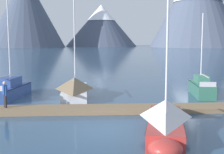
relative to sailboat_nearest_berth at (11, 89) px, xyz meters
name	(u,v)px	position (x,y,z in m)	size (l,w,h in m)	color
ground_plane	(113,130)	(8.21, -9.01, -0.65)	(700.00, 700.00, 0.00)	#2D4C6B
mountain_west_summit	(26,10)	(-53.74, 196.03, 26.53)	(56.34, 56.34, 53.23)	#424C60
mountain_central_massif	(101,25)	(0.22, 234.59, 17.82)	(61.12, 61.12, 35.66)	#424C60
mountain_shoulder_ridge	(197,0)	(72.73, 200.29, 34.06)	(69.88, 69.88, 65.58)	#4C566B
dock	(112,109)	(8.21, -5.01, -0.50)	(21.15, 3.13, 0.30)	#846B4C
sailboat_nearest_berth	(11,89)	(0.00, 0.00, 0.00)	(2.45, 6.07, 7.79)	navy
sailboat_second_berth	(75,87)	(5.22, -0.05, 0.15)	(2.56, 7.24, 8.41)	white
sailboat_mid_dock_port	(165,119)	(10.76, -9.80, 0.14)	(2.74, 6.78, 8.48)	#B2332D
sailboat_mid_dock_starboard	(200,87)	(15.71, 0.98, 0.04)	(1.76, 5.67, 6.80)	#336B56
person_on_dock	(5,93)	(1.39, -5.15, 0.61)	(0.39, 0.51, 1.69)	#232328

